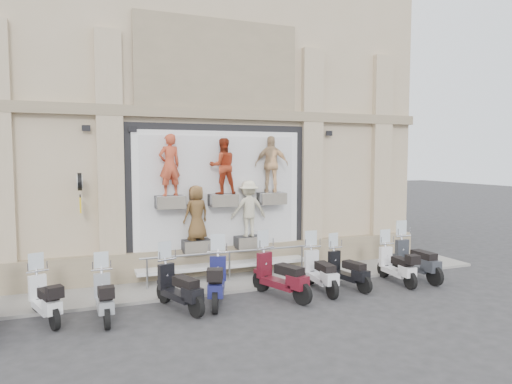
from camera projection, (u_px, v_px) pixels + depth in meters
ground at (255, 304)px, 11.12m from camera, size 90.00×90.00×0.00m
sidewalk at (228, 281)px, 13.06m from camera, size 16.00×2.20×0.08m
building at (187, 92)px, 17.14m from camera, size 14.00×8.60×12.00m
shop_vitrine at (224, 197)px, 13.51m from camera, size 5.60×0.83×4.30m
guard_rail at (230, 267)px, 12.94m from camera, size 5.06×0.10×0.93m
clock_sign_bracket at (80, 187)px, 11.77m from camera, size 0.10×0.80×1.02m
scooter_b at (44, 290)px, 9.90m from camera, size 1.06×1.83×1.43m
scooter_c at (104, 288)px, 10.03m from camera, size 0.55×1.74×1.41m
scooter_d at (179, 278)px, 10.66m from camera, size 1.19×1.97×1.54m
scooter_e at (217, 271)px, 11.12m from camera, size 1.21×2.06×1.61m
scooter_f at (281, 266)px, 11.56m from camera, size 1.26×2.13×1.66m
scooter_g at (320, 263)px, 12.13m from camera, size 0.68×1.93×1.54m
scooter_h at (347, 262)px, 12.47m from camera, size 0.84×1.83×1.44m
scooter_i at (397, 258)px, 12.93m from camera, size 0.64×1.82×1.45m
scooter_j at (416, 251)px, 13.32m from camera, size 0.65×2.05×1.65m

